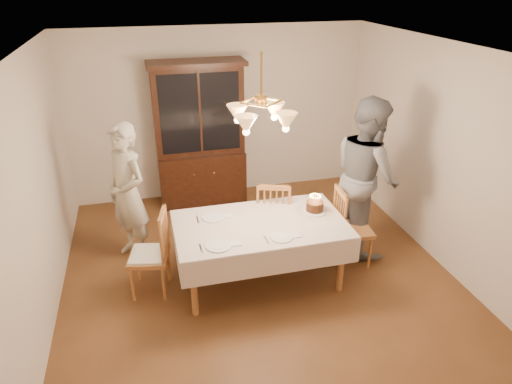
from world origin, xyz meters
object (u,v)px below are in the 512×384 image
object	(u,v)px
china_hutch	(200,137)
chair_far_side	(273,219)
elderly_woman	(128,194)
birthday_cake	(315,207)
dining_table	(260,229)

from	to	relation	value
china_hutch	chair_far_side	distance (m)	1.89
chair_far_side	elderly_woman	world-z (taller)	elderly_woman
elderly_woman	chair_far_side	bearing A→B (deg)	44.43
elderly_woman	birthday_cake	xyz separation A→B (m)	(2.10, -0.78, -0.06)
dining_table	chair_far_side	distance (m)	0.72
dining_table	elderly_woman	distance (m)	1.68
china_hutch	chair_far_side	xyz separation A→B (m)	(0.67, -1.67, -0.60)
dining_table	china_hutch	world-z (taller)	china_hutch
birthday_cake	elderly_woman	bearing A→B (deg)	159.71
chair_far_side	birthday_cake	size ratio (longest dim) A/B	3.33
china_hutch	birthday_cake	xyz separation A→B (m)	(1.02, -2.14, -0.23)
china_hutch	chair_far_side	size ratio (longest dim) A/B	2.16
china_hutch	elderly_woman	bearing A→B (deg)	-128.24
china_hutch	birthday_cake	distance (m)	2.38
birthday_cake	chair_far_side	bearing A→B (deg)	126.80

